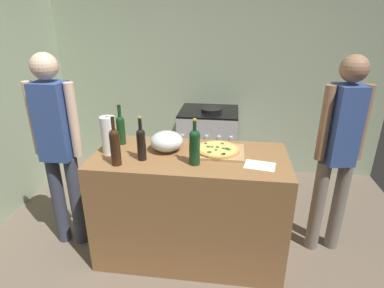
{
  "coord_description": "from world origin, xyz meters",
  "views": [
    {
      "loc": [
        0.35,
        -1.38,
        1.87
      ],
      "look_at": [
        0.05,
        0.87,
        0.95
      ],
      "focal_mm": 29.29,
      "sensor_mm": 36.0,
      "label": 1
    }
  ],
  "objects": [
    {
      "name": "counter",
      "position": [
        0.05,
        0.77,
        0.45
      ],
      "size": [
        1.47,
        0.69,
        0.9
      ],
      "primitive_type": "cube",
      "color": "olive",
      "rests_on": "ground_plane"
    },
    {
      "name": "wine_bottle_dark",
      "position": [
        -0.54,
        0.92,
        1.04
      ],
      "size": [
        0.07,
        0.07,
        0.33
      ],
      "color": "#143819",
      "rests_on": "counter"
    },
    {
      "name": "ground_plane",
      "position": [
        0.0,
        1.2,
        -0.01
      ],
      "size": [
        4.25,
        3.0,
        0.02
      ],
      "primitive_type": "cube",
      "color": "#6B5B4C"
    },
    {
      "name": "recipe_sheet",
      "position": [
        0.56,
        0.65,
        0.9
      ],
      "size": [
        0.23,
        0.19,
        0.0
      ],
      "primitive_type": "cube",
      "rotation": [
        0.0,
        0.0,
        -0.18
      ],
      "color": "white",
      "rests_on": "counter"
    },
    {
      "name": "wine_bottle_clear",
      "position": [
        0.1,
        0.62,
        1.04
      ],
      "size": [
        0.08,
        0.08,
        0.34
      ],
      "color": "#143819",
      "rests_on": "counter"
    },
    {
      "name": "pizza",
      "position": [
        0.26,
        0.83,
        0.93
      ],
      "size": [
        0.33,
        0.33,
        0.03
      ],
      "color": "tan",
      "rests_on": "cutting_board"
    },
    {
      "name": "person_in_stripes",
      "position": [
        -1.01,
        0.76,
        0.95
      ],
      "size": [
        0.4,
        0.2,
        1.64
      ],
      "color": "#383D4C",
      "rests_on": "ground_plane"
    },
    {
      "name": "wine_bottle_green",
      "position": [
        -0.44,
        0.54,
        1.05
      ],
      "size": [
        0.07,
        0.07,
        0.35
      ],
      "color": "#331E0F",
      "rests_on": "counter"
    },
    {
      "name": "paper_towel_roll",
      "position": [
        -0.56,
        0.74,
        1.04
      ],
      "size": [
        0.11,
        0.11,
        0.29
      ],
      "color": "white",
      "rests_on": "counter"
    },
    {
      "name": "wine_bottle_amber",
      "position": [
        -0.28,
        0.64,
        1.04
      ],
      "size": [
        0.06,
        0.06,
        0.33
      ],
      "color": "black",
      "rests_on": "counter"
    },
    {
      "name": "person_in_red",
      "position": [
        1.18,
        0.97,
        0.94
      ],
      "size": [
        0.36,
        0.23,
        1.64
      ],
      "color": "slate",
      "rests_on": "ground_plane"
    },
    {
      "name": "mixing_bowl",
      "position": [
        -0.14,
        0.83,
        0.98
      ],
      "size": [
        0.25,
        0.25,
        0.16
      ],
      "color": "#B2B2B7",
      "rests_on": "counter"
    },
    {
      "name": "cutting_board",
      "position": [
        0.26,
        0.83,
        0.91
      ],
      "size": [
        0.4,
        0.32,
        0.02
      ],
      "primitive_type": "cube",
      "color": "tan",
      "rests_on": "counter"
    },
    {
      "name": "kitchen_wall_rear",
      "position": [
        0.0,
        2.45,
        1.3
      ],
      "size": [
        4.25,
        0.1,
        2.6
      ],
      "primitive_type": "cube",
      "color": "#99A889",
      "rests_on": "ground_plane"
    },
    {
      "name": "stove",
      "position": [
        0.09,
        2.05,
        0.45
      ],
      "size": [
        0.66,
        0.61,
        0.93
      ],
      "color": "#B7B7BC",
      "rests_on": "ground_plane"
    }
  ]
}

